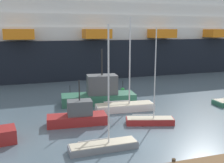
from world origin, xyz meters
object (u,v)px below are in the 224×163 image
at_px(sailboat_4, 125,106).
at_px(cruise_ship, 140,37).
at_px(sailboat_1, 104,144).
at_px(sailboat_2, 150,120).
at_px(channel_buoy_2, 70,96).
at_px(fishing_boat_2, 78,116).
at_px(channel_buoy_0, 123,89).
at_px(fishing_boat_1, 100,93).

distance_m(sailboat_4, cruise_ship, 31.60).
height_order(sailboat_1, sailboat_2, sailboat_1).
xyz_separation_m(channel_buoy_2, cruise_ship, (18.31, 20.97, 6.79)).
bearing_deg(fishing_boat_2, channel_buoy_0, 57.67).
bearing_deg(cruise_ship, channel_buoy_2, -133.34).
bearing_deg(sailboat_1, fishing_boat_2, 97.19).
distance_m(sailboat_2, channel_buoy_2, 12.94).
distance_m(sailboat_2, sailboat_4, 4.70).
distance_m(fishing_boat_1, channel_buoy_0, 7.04).
height_order(sailboat_2, cruise_ship, cruise_ship).
xyz_separation_m(sailboat_2, sailboat_4, (-0.85, 4.62, 0.09)).
xyz_separation_m(fishing_boat_1, channel_buoy_0, (4.68, 5.17, -0.94)).
relative_size(sailboat_2, sailboat_4, 0.89).
bearing_deg(channel_buoy_2, fishing_boat_2, -93.53).
relative_size(sailboat_4, channel_buoy_0, 6.49).
bearing_deg(channel_buoy_0, sailboat_1, -113.36).
xyz_separation_m(sailboat_2, cruise_ship, (12.46, 32.51, 6.70)).
height_order(sailboat_1, fishing_boat_1, sailboat_1).
bearing_deg(fishing_boat_1, sailboat_1, -98.09).
bearing_deg(sailboat_2, fishing_boat_1, 124.72).
xyz_separation_m(sailboat_4, cruise_ship, (13.31, 27.89, 6.61)).
bearing_deg(sailboat_2, fishing_boat_2, 179.61).
distance_m(sailboat_4, fishing_boat_1, 4.10).
relative_size(fishing_boat_1, cruise_ship, 0.07).
bearing_deg(fishing_boat_2, fishing_boat_1, 63.38).
relative_size(sailboat_4, channel_buoy_2, 5.80).
bearing_deg(sailboat_1, fishing_boat_1, 75.42).
relative_size(sailboat_1, sailboat_2, 1.02).
bearing_deg(fishing_boat_2, cruise_ship, 62.18).
height_order(sailboat_4, fishing_boat_2, sailboat_4).
distance_m(sailboat_1, sailboat_2, 6.80).
relative_size(fishing_boat_1, channel_buoy_2, 5.19).
height_order(sailboat_2, sailboat_4, sailboat_4).
height_order(sailboat_4, channel_buoy_0, sailboat_4).
distance_m(channel_buoy_2, cruise_ship, 28.66).
distance_m(sailboat_4, channel_buoy_2, 8.55).
height_order(sailboat_2, channel_buoy_2, sailboat_2).
xyz_separation_m(sailboat_2, fishing_boat_2, (-6.45, 1.90, 0.40)).
bearing_deg(cruise_ship, fishing_boat_1, -124.21).
height_order(sailboat_2, channel_buoy_0, sailboat_2).
relative_size(sailboat_1, channel_buoy_2, 5.26).
relative_size(sailboat_4, fishing_boat_1, 1.12).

